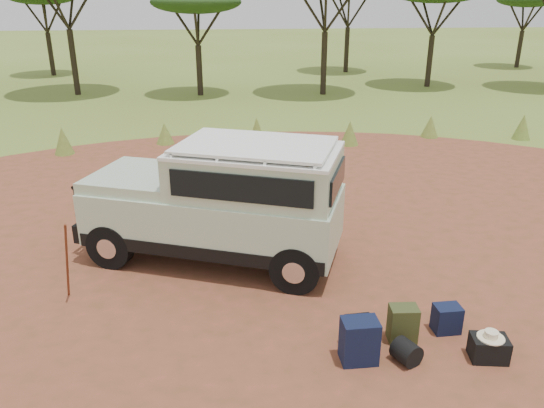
{
  "coord_description": "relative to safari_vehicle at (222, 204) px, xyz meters",
  "views": [
    {
      "loc": [
        -1.33,
        -8.08,
        4.61
      ],
      "look_at": [
        -0.35,
        0.95,
        1.0
      ],
      "focal_mm": 35.0,
      "sensor_mm": 36.0,
      "label": 1
    }
  ],
  "objects": [
    {
      "name": "ground",
      "position": [
        1.28,
        -0.8,
        -1.09
      ],
      "size": [
        140.0,
        140.0,
        0.0
      ],
      "primitive_type": "plane",
      "color": "olive",
      "rests_on": "ground"
    },
    {
      "name": "dirt_clearing",
      "position": [
        1.28,
        -0.8,
        -1.09
      ],
      "size": [
        23.0,
        23.0,
        0.01
      ],
      "primitive_type": "cylinder",
      "color": "brown",
      "rests_on": "ground"
    },
    {
      "name": "grass_fringe",
      "position": [
        1.39,
        7.88,
        -0.69
      ],
      "size": [
        36.6,
        1.6,
        0.9
      ],
      "color": "olive",
      "rests_on": "ground"
    },
    {
      "name": "safari_vehicle",
      "position": [
        0.0,
        0.0,
        0.0
      ],
      "size": [
        4.96,
        3.36,
        2.27
      ],
      "rotation": [
        0.0,
        0.0,
        -0.37
      ],
      "color": "#B3C9AC",
      "rests_on": "ground"
    },
    {
      "name": "walking_staff",
      "position": [
        -2.45,
        -1.24,
        -0.37
      ],
      "size": [
        0.29,
        0.47,
        1.45
      ],
      "primitive_type": "cylinder",
      "rotation": [
        0.32,
        0.0,
        0.53
      ],
      "color": "brown",
      "rests_on": "ground"
    },
    {
      "name": "backpack_black",
      "position": [
        1.8,
        -2.9,
        -0.85
      ],
      "size": [
        0.37,
        0.28,
        0.49
      ],
      "primitive_type": "cube",
      "rotation": [
        0.0,
        0.0,
        0.05
      ],
      "color": "black",
      "rests_on": "ground"
    },
    {
      "name": "backpack_navy",
      "position": [
        1.73,
        -3.17,
        -0.78
      ],
      "size": [
        0.49,
        0.35,
        0.63
      ],
      "primitive_type": "cube",
      "rotation": [
        0.0,
        0.0,
        0.01
      ],
      "color": "#121B38",
      "rests_on": "ground"
    },
    {
      "name": "backpack_olive",
      "position": [
        2.46,
        -2.79,
        -0.82
      ],
      "size": [
        0.41,
        0.31,
        0.54
      ],
      "primitive_type": "cube",
      "rotation": [
        0.0,
        0.0,
        -0.07
      ],
      "color": "#3B3F1D",
      "rests_on": "ground"
    },
    {
      "name": "duffel_navy",
      "position": [
        3.18,
        -2.65,
        -0.88
      ],
      "size": [
        0.38,
        0.29,
        0.42
      ],
      "primitive_type": "cube",
      "rotation": [
        0.0,
        0.0,
        0.03
      ],
      "color": "#121B38",
      "rests_on": "ground"
    },
    {
      "name": "hard_case",
      "position": [
        3.48,
        -3.32,
        -0.92
      ],
      "size": [
        0.53,
        0.41,
        0.34
      ],
      "primitive_type": "cube",
      "rotation": [
        0.0,
        0.0,
        -0.17
      ],
      "color": "black",
      "rests_on": "ground"
    },
    {
      "name": "stuff_sack",
      "position": [
        2.36,
        -3.27,
        -0.93
      ],
      "size": [
        0.43,
        0.43,
        0.32
      ],
      "primitive_type": "cylinder",
      "rotation": [
        1.57,
        0.0,
        0.44
      ],
      "color": "black",
      "rests_on": "ground"
    },
    {
      "name": "safari_hat",
      "position": [
        3.48,
        -3.32,
        -0.72
      ],
      "size": [
        0.36,
        0.36,
        0.1
      ],
      "color": "beige",
      "rests_on": "hard_case"
    }
  ]
}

